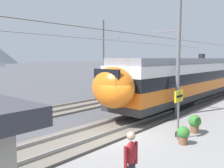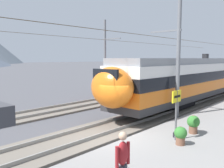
{
  "view_description": "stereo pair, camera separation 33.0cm",
  "coord_description": "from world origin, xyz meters",
  "views": [
    {
      "loc": [
        -8.23,
        -7.18,
        3.84
      ],
      "look_at": [
        3.37,
        3.0,
        2.18
      ],
      "focal_mm": 38.32,
      "sensor_mm": 36.0,
      "label": 1
    },
    {
      "loc": [
        -8.01,
        -7.42,
        3.84
      ],
      "look_at": [
        3.37,
        3.0,
        2.18
      ],
      "focal_mm": 38.32,
      "sensor_mm": 36.0,
      "label": 2
    }
  ],
  "objects": [
    {
      "name": "catenary_mast_mid",
      "position": [
        5.32,
        -0.48,
        3.79
      ],
      "size": [
        39.21,
        2.11,
        7.25
      ],
      "color": "slate",
      "rests_on": "ground"
    },
    {
      "name": "catenary_mast_far_side",
      "position": [
        8.91,
        8.9,
        3.94
      ],
      "size": [
        39.21,
        2.15,
        7.55
      ],
      "color": "slate",
      "rests_on": "ground"
    },
    {
      "name": "track_far",
      "position": [
        0.0,
        7.19,
        0.07
      ],
      "size": [
        120.0,
        3.0,
        0.28
      ],
      "color": "#6B6359",
      "rests_on": "ground"
    },
    {
      "name": "track_near",
      "position": [
        0.0,
        1.2,
        0.07
      ],
      "size": [
        120.0,
        3.0,
        0.28
      ],
      "color": "#6B6359",
      "rests_on": "ground"
    },
    {
      "name": "platform_sign",
      "position": [
        1.23,
        -2.68,
        1.91
      ],
      "size": [
        0.7,
        0.08,
        2.16
      ],
      "color": "#59595B",
      "rests_on": "platform_slab"
    },
    {
      "name": "train_far_track",
      "position": [
        24.34,
        7.19,
        2.23
      ],
      "size": [
        32.37,
        2.84,
        4.27
      ],
      "color": "#2D2D30",
      "rests_on": "track_far"
    },
    {
      "name": "train_near_platform",
      "position": [
        17.83,
        1.2,
        2.23
      ],
      "size": [
        34.43,
        2.92,
        4.27
      ],
      "color": "#2D2D30",
      "rests_on": "track_near"
    },
    {
      "name": "potted_plant_by_shelter",
      "position": [
        2.63,
        -2.85,
        0.83
      ],
      "size": [
        0.58,
        0.58,
        0.85
      ],
      "color": "brown",
      "rests_on": "platform_slab"
    },
    {
      "name": "handbag_near_sign",
      "position": [
        1.61,
        -2.53,
        0.45
      ],
      "size": [
        0.32,
        0.18,
        0.36
      ],
      "color": "black",
      "rests_on": "platform_slab"
    },
    {
      "name": "ground_plane",
      "position": [
        0.0,
        0.0,
        0.0
      ],
      "size": [
        400.0,
        400.0,
        0.0
      ],
      "primitive_type": "plane",
      "color": "#4C4C51"
    },
    {
      "name": "passenger_walking",
      "position": [
        -3.56,
        -3.71,
        1.27
      ],
      "size": [
        0.53,
        0.22,
        1.69
      ],
      "color": "#383842",
      "rests_on": "platform_slab"
    },
    {
      "name": "potted_plant_platform_edge",
      "position": [
        0.84,
        -3.1,
        0.76
      ],
      "size": [
        0.52,
        0.52,
        0.75
      ],
      "color": "brown",
      "rests_on": "platform_slab"
    },
    {
      "name": "platform_slab",
      "position": [
        0.0,
        -4.01,
        0.16
      ],
      "size": [
        120.0,
        6.16,
        0.33
      ],
      "primitive_type": "cube",
      "color": "gray",
      "rests_on": "ground"
    }
  ]
}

